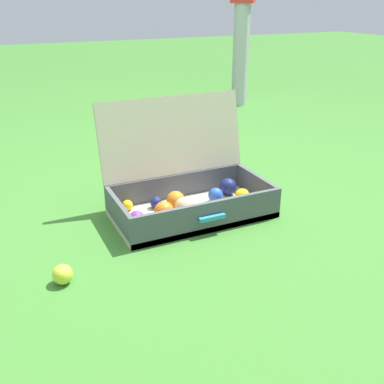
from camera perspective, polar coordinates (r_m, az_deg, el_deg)
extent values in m
plane|color=#3D7A2D|center=(1.94, -0.76, -2.89)|extent=(16.00, 16.00, 0.00)
cube|color=beige|center=(1.93, 0.00, -2.63)|extent=(0.66, 0.34, 0.03)
cube|color=#4C5156|center=(1.81, -9.18, -2.98)|extent=(0.02, 0.34, 0.13)
cube|color=#4C5156|center=(2.06, 8.07, 0.38)|extent=(0.02, 0.34, 0.13)
cube|color=#4C5156|center=(1.78, 2.22, -3.18)|extent=(0.62, 0.02, 0.13)
cube|color=#4C5156|center=(2.05, -1.93, 0.51)|extent=(0.62, 0.02, 0.13)
cube|color=beige|center=(2.01, -2.52, 7.09)|extent=(0.66, 0.09, 0.34)
cube|color=teal|center=(1.76, 2.54, -3.24)|extent=(0.11, 0.02, 0.02)
sphere|color=red|center=(1.90, 5.22, -1.98)|extent=(0.05, 0.05, 0.05)
sphere|color=orange|center=(1.93, -2.07, -1.02)|extent=(0.08, 0.08, 0.08)
sphere|color=yellow|center=(2.00, 6.32, -0.48)|extent=(0.06, 0.06, 0.06)
sphere|color=navy|center=(2.07, 4.53, 0.68)|extent=(0.08, 0.08, 0.08)
sphere|color=red|center=(1.92, 3.74, -1.71)|extent=(0.04, 0.04, 0.04)
sphere|color=purple|center=(1.80, -6.96, -3.34)|extent=(0.06, 0.06, 0.06)
sphere|color=#D1B784|center=(1.80, -0.24, -3.02)|extent=(0.07, 0.07, 0.07)
sphere|color=blue|center=(1.99, 2.98, -0.40)|extent=(0.07, 0.07, 0.07)
sphere|color=#D1B784|center=(1.86, -0.99, -1.86)|extent=(0.08, 0.08, 0.08)
sphere|color=navy|center=(1.95, -4.52, -1.32)|extent=(0.05, 0.05, 0.05)
sphere|color=red|center=(1.75, -4.32, -3.73)|extent=(0.08, 0.08, 0.08)
sphere|color=navy|center=(1.95, 7.33, -1.49)|extent=(0.05, 0.05, 0.05)
sphere|color=yellow|center=(1.94, -8.09, -1.66)|extent=(0.05, 0.05, 0.05)
sphere|color=orange|center=(1.83, -3.53, -2.40)|extent=(0.08, 0.08, 0.08)
sphere|color=#CCDB38|center=(1.55, -15.92, -9.89)|extent=(0.07, 0.07, 0.07)
cylinder|color=#B2B2B7|center=(4.09, 6.26, 16.86)|extent=(0.12, 0.12, 0.80)
cylinder|color=#B2B2B7|center=(3.91, 6.03, 16.57)|extent=(0.12, 0.12, 0.80)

